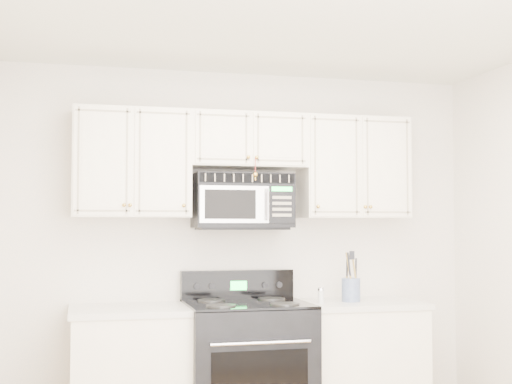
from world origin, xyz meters
name	(u,v)px	position (x,y,z in m)	size (l,w,h in m)	color
room	(319,258)	(0.00, 0.00, 1.30)	(3.51, 3.51, 2.61)	olive
base_cabinet_left	(134,382)	(-0.80, 1.44, 0.43)	(0.86, 0.65, 0.92)	white
base_cabinet_right	(359,370)	(0.80, 1.44, 0.43)	(0.86, 0.65, 0.92)	white
range	(247,369)	(-0.04, 1.40, 0.48)	(0.83, 0.75, 1.14)	black
upper_cabinets	(246,161)	(0.00, 1.58, 1.93)	(2.44, 0.37, 0.75)	white
microwave	(242,201)	(-0.03, 1.57, 1.64)	(0.70, 0.40, 0.38)	black
utensil_crock	(351,289)	(0.73, 1.41, 1.01)	(0.13, 0.13, 0.35)	slate
shaker_salt	(321,295)	(0.51, 1.43, 0.97)	(0.04, 0.04, 0.10)	#BDBDBD
shaker_pepper	(321,296)	(0.48, 1.34, 0.97)	(0.04, 0.04, 0.11)	#BDBDBD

